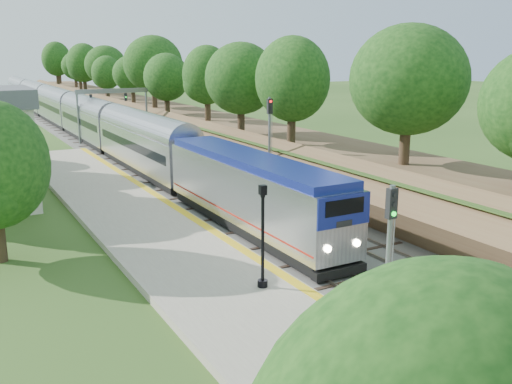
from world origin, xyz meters
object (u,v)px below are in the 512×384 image
train (73,116)px  lamppost_mid (460,346)px  lamppost_far (263,242)px  signal_platform (389,252)px  signal_gantry (112,101)px  signal_farside (270,134)px

train → lamppost_mid: size_ratio=26.34×
lamppost_mid → lamppost_far: (-0.44, 10.22, 0.04)m
lamppost_far → signal_platform: size_ratio=0.78×
train → signal_platform: signal_platform is taller
train → lamppost_mid: (-3.38, -66.89, 0.16)m
train → signal_gantry: bearing=-76.9°
signal_gantry → signal_platform: 53.05m
lamppost_mid → signal_farside: 28.49m
train → signal_farside: 40.66m
lamppost_mid → signal_platform: 3.88m
signal_gantry → lamppost_far: bearing=-97.8°
train → signal_platform: bearing=-92.6°
lamppost_mid → signal_platform: (0.48, 3.52, 1.57)m
lamppost_mid → train: bearing=87.1°
signal_platform → signal_farside: bearing=68.6°
lamppost_mid → lamppost_far: 10.23m
train → signal_platform: size_ratio=20.21×
lamppost_far → signal_gantry: bearing=82.2°
signal_gantry → signal_platform: (-5.37, -52.77, -0.89)m
signal_platform → signal_farside: size_ratio=0.83×
lamppost_mid → lamppost_far: size_ratio=0.98×
lamppost_far → lamppost_mid: bearing=-87.6°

